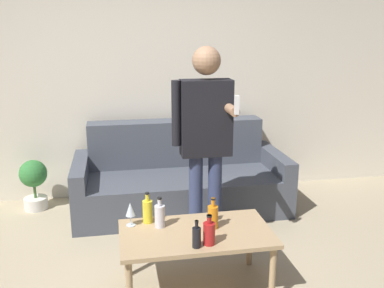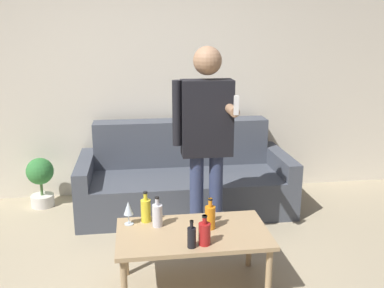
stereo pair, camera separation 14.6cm
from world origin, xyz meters
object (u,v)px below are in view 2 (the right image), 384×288
Objects in this scene: coffee_table at (193,238)px; person_standing_front at (206,133)px; bottle_orange at (210,217)px; couch at (184,179)px.

coffee_table is 0.88m from person_standing_front.
couch is at bearing 90.30° from bottle_orange.
person_standing_front reaches higher than coffee_table.
couch is at bearing 94.84° from person_standing_front.
bottle_orange reaches higher than coffee_table.
person_standing_front reaches higher than bottle_orange.
bottle_orange is at bearing -96.63° from person_standing_front.
couch is 1.13m from person_standing_front.
couch is 9.36× the size of bottle_orange.
coffee_table is 0.19m from bottle_orange.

